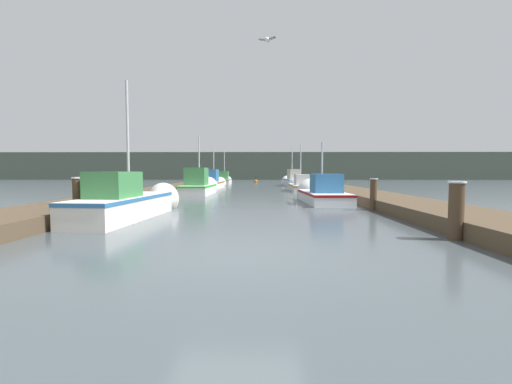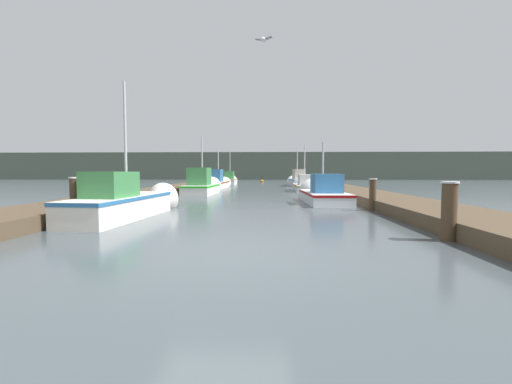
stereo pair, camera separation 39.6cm
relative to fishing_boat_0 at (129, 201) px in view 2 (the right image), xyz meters
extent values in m
plane|color=#424C51|center=(3.61, -4.74, -0.48)|extent=(200.00, 200.00, 0.00)
cube|color=#4C3D2B|center=(-2.20, 11.26, -0.29)|extent=(2.37, 40.00, 0.39)
cube|color=#4C3D2B|center=(9.42, 11.26, -0.29)|extent=(2.37, 40.00, 0.39)
cube|color=#424C42|center=(3.61, 54.34, 1.82)|extent=(120.00, 16.00, 4.61)
cube|color=silver|center=(-0.04, -0.50, -0.14)|extent=(1.68, 4.68, 0.70)
cube|color=#2A649A|center=(-0.04, -0.50, 0.15)|extent=(1.71, 4.71, 0.10)
cone|color=silver|center=(0.17, 2.29, -0.14)|extent=(1.34, 1.09, 1.27)
cube|color=#387A42|center=(-0.08, -1.07, 0.58)|extent=(1.15, 1.58, 0.73)
cylinder|color=#B2B2B7|center=(-0.01, -0.15, 1.96)|extent=(0.08, 0.08, 3.49)
cube|color=silver|center=(6.91, 4.95, -0.23)|extent=(1.81, 4.56, 0.51)
cube|color=maroon|center=(6.91, 4.95, -0.04)|extent=(1.84, 4.59, 0.10)
cone|color=silver|center=(6.82, 7.63, -0.23)|extent=(1.61, 0.91, 1.58)
cube|color=#2D6699|center=(6.93, 4.38, 0.43)|extent=(1.25, 1.41, 0.81)
cylinder|color=#B2B2B7|center=(6.90, 5.29, 1.16)|extent=(0.08, 0.08, 2.27)
cube|color=silver|center=(0.22, 10.31, -0.18)|extent=(1.71, 4.06, 0.60)
cube|color=#1BBD18|center=(0.22, 10.31, 0.05)|extent=(1.74, 4.09, 0.10)
cone|color=silver|center=(0.29, 12.80, -0.18)|extent=(1.54, 1.02, 1.51)
cube|color=#387A42|center=(0.21, 9.80, 0.64)|extent=(1.25, 1.45, 1.05)
cylinder|color=#B2B2B7|center=(0.23, 10.61, 1.61)|extent=(0.08, 0.08, 2.98)
cube|color=silver|center=(7.03, 14.51, -0.26)|extent=(1.52, 4.80, 0.45)
cube|color=#976B14|center=(7.03, 14.51, -0.09)|extent=(1.55, 4.83, 0.10)
cone|color=silver|center=(7.05, 17.45, -0.26)|extent=(1.41, 1.09, 1.40)
cube|color=silver|center=(7.02, 13.92, 0.35)|extent=(1.01, 2.02, 0.75)
cylinder|color=#B2B2B7|center=(7.03, 14.87, 1.46)|extent=(0.08, 0.08, 2.98)
cube|color=silver|center=(0.06, 18.00, -0.20)|extent=(1.44, 4.95, 0.56)
cube|color=brown|center=(0.06, 18.00, 0.02)|extent=(1.47, 4.98, 0.10)
cone|color=silver|center=(0.14, 21.07, -0.20)|extent=(1.27, 1.26, 1.24)
cube|color=#2D6699|center=(0.05, 17.39, 0.59)|extent=(0.97, 1.65, 1.02)
cylinder|color=#B2B2B7|center=(0.07, 18.37, 1.50)|extent=(0.08, 0.08, 2.85)
cube|color=silver|center=(7.16, 22.62, -0.14)|extent=(1.65, 4.75, 0.68)
cube|color=#3288D7|center=(7.16, 22.62, 0.13)|extent=(1.69, 4.78, 0.10)
cone|color=silver|center=(6.95, 25.45, -0.14)|extent=(1.32, 1.10, 1.24)
cube|color=#B2AD9E|center=(7.20, 22.04, 0.67)|extent=(1.10, 1.91, 0.95)
cylinder|color=#B2B2B7|center=(7.13, 22.97, 1.73)|extent=(0.08, 0.08, 3.08)
cube|color=silver|center=(0.10, 26.47, -0.18)|extent=(1.38, 4.06, 0.60)
cube|color=#C08D29|center=(0.10, 26.47, 0.06)|extent=(1.41, 4.09, 0.10)
cone|color=silver|center=(0.06, 28.87, -0.18)|extent=(1.26, 0.79, 1.25)
cube|color=#387A42|center=(0.10, 25.96, 0.53)|extent=(0.99, 1.46, 0.83)
cylinder|color=#B2B2B7|center=(0.09, 26.77, 1.69)|extent=(0.08, 0.08, 3.14)
cylinder|color=#473523|center=(8.14, -3.47, 0.11)|extent=(0.30, 0.30, 1.19)
cylinder|color=silver|center=(8.14, -3.47, 0.73)|extent=(0.35, 0.35, 0.04)
cylinder|color=#473523|center=(8.20, 1.94, 0.09)|extent=(0.25, 0.25, 1.14)
cylinder|color=silver|center=(8.20, 1.94, 0.67)|extent=(0.29, 0.29, 0.04)
cylinder|color=#473523|center=(-0.93, -1.43, 0.14)|extent=(0.24, 0.24, 1.24)
cylinder|color=silver|center=(-0.93, -1.43, 0.77)|extent=(0.27, 0.27, 0.04)
sphere|color=#BF6513|center=(3.45, 33.63, -0.36)|extent=(0.45, 0.45, 0.45)
cylinder|color=black|center=(3.45, 33.63, 0.11)|extent=(0.06, 0.06, 0.50)
ellipsoid|color=white|center=(4.26, -0.05, 4.91)|extent=(0.24, 0.31, 0.12)
cube|color=gray|center=(4.13, 0.00, 4.93)|extent=(0.30, 0.22, 0.07)
cube|color=gray|center=(4.38, -0.10, 4.93)|extent=(0.30, 0.22, 0.07)
camera|label=1|loc=(4.05, -10.62, 0.96)|focal=24.00mm
camera|label=2|loc=(4.45, -10.61, 0.96)|focal=24.00mm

